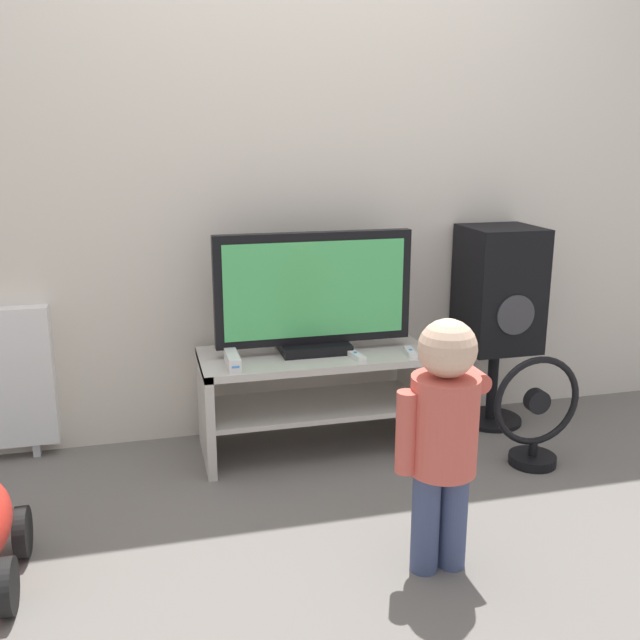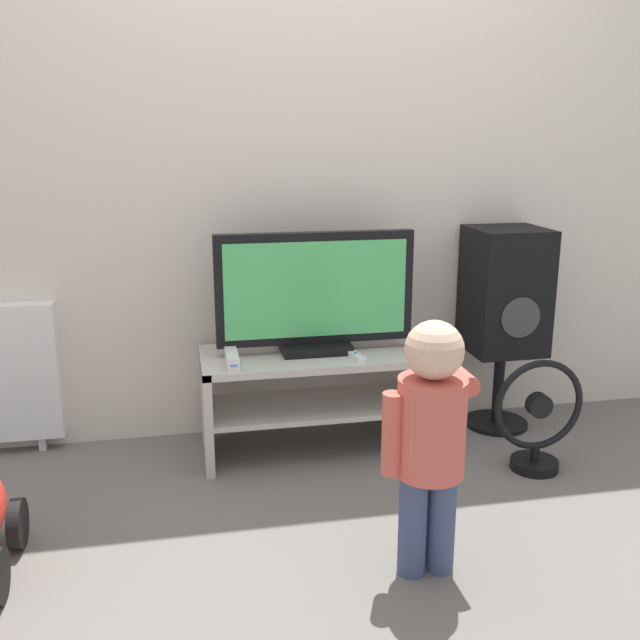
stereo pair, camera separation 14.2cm
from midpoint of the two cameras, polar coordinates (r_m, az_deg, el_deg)
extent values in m
plane|color=slate|center=(3.00, 1.87, -11.80)|extent=(16.00, 16.00, 0.00)
cube|color=silver|center=(3.17, -0.04, 14.03)|extent=(10.00, 0.06, 2.60)
cube|color=beige|center=(3.03, 1.04, -2.89)|extent=(0.98, 0.42, 0.03)
cube|color=beige|center=(3.11, 1.02, -6.86)|extent=(0.94, 0.38, 0.02)
cube|color=beige|center=(3.04, -7.73, -7.06)|extent=(0.04, 0.42, 0.44)
cube|color=beige|center=(3.23, 9.24, -5.80)|extent=(0.04, 0.42, 0.44)
cube|color=black|center=(3.04, 0.95, -2.15)|extent=(0.29, 0.20, 0.04)
cube|color=black|center=(2.98, 0.97, 2.56)|extent=(0.84, 0.05, 0.47)
cube|color=#4CBF66|center=(2.95, 1.09, 2.44)|extent=(0.77, 0.01, 0.40)
cube|color=white|center=(2.88, -5.66, -3.08)|extent=(0.05, 0.19, 0.05)
cube|color=#3F8CE5|center=(2.79, -5.46, -3.67)|extent=(0.03, 0.00, 0.01)
cube|color=white|center=(3.00, 8.68, -2.72)|extent=(0.05, 0.13, 0.02)
cylinder|color=#337FD8|center=(3.00, 8.69, -2.48)|extent=(0.01, 0.01, 0.00)
cube|color=white|center=(2.95, 4.24, -2.90)|extent=(0.06, 0.13, 0.02)
cylinder|color=#337FD8|center=(2.95, 4.24, -2.66)|extent=(0.01, 0.01, 0.00)
cylinder|color=#3F4C72|center=(2.32, 9.23, -15.85)|extent=(0.09, 0.09, 0.34)
cylinder|color=#3F4C72|center=(2.35, 11.46, -15.51)|extent=(0.09, 0.09, 0.34)
cylinder|color=#D1594C|center=(2.19, 10.74, -8.42)|extent=(0.21, 0.21, 0.30)
sphere|color=beige|center=(2.11, 11.05, -2.39)|extent=(0.18, 0.18, 0.18)
cylinder|color=#D1594C|center=(2.15, 7.72, -9.04)|extent=(0.06, 0.06, 0.26)
cylinder|color=#D1594C|center=(2.30, 12.48, -4.24)|extent=(0.06, 0.26, 0.06)
sphere|color=beige|center=(2.41, 11.27, -3.28)|extent=(0.08, 0.08, 0.08)
cube|color=white|center=(2.45, 10.91, -3.00)|extent=(0.03, 0.13, 0.02)
cylinder|color=black|center=(3.53, 15.03, -7.95)|extent=(0.29, 0.29, 0.02)
cylinder|color=black|center=(3.46, 15.22, -5.27)|extent=(0.05, 0.05, 0.37)
cube|color=black|center=(3.34, 15.76, 2.30)|extent=(0.32, 0.33, 0.56)
cylinder|color=#38383D|center=(3.21, 16.99, 0.18)|extent=(0.18, 0.01, 0.18)
cylinder|color=black|center=(3.14, 18.03, -10.92)|extent=(0.20, 0.20, 0.04)
cylinder|color=black|center=(3.12, 18.11, -10.07)|extent=(0.04, 0.04, 0.06)
torus|color=black|center=(3.04, 18.42, -6.49)|extent=(0.38, 0.03, 0.38)
cylinder|color=black|center=(3.04, 18.42, -6.49)|extent=(0.10, 0.05, 0.10)
cylinder|color=black|center=(2.63, -21.57, -14.93)|extent=(0.04, 0.17, 0.17)
cube|color=silver|center=(3.36, -20.14, -9.19)|extent=(0.03, 0.05, 0.06)
camera|label=1|loc=(0.07, -88.59, 0.37)|focal=40.00mm
camera|label=2|loc=(0.07, 91.41, -0.37)|focal=40.00mm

